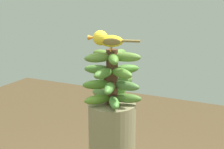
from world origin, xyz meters
The scene contains 2 objects.
banana_bunch centered at (0.00, 0.00, 1.42)m, with size 0.26×0.26×0.25m.
perched_bird centered at (-0.01, -0.04, 1.59)m, with size 0.22×0.09×0.09m.
Camera 1 is at (0.59, -1.22, 1.78)m, focal length 51.17 mm.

